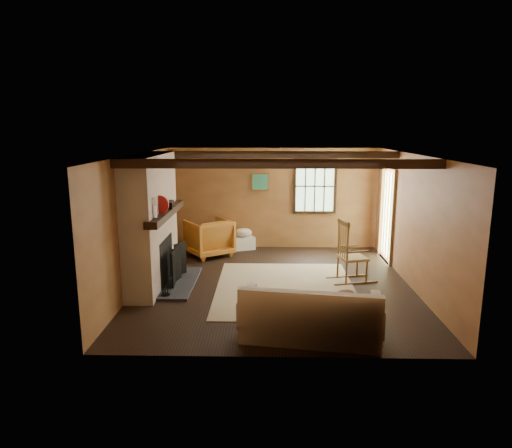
{
  "coord_description": "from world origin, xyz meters",
  "views": [
    {
      "loc": [
        -0.15,
        -8.08,
        2.85
      ],
      "look_at": [
        -0.35,
        0.4,
        1.07
      ],
      "focal_mm": 32.0,
      "sensor_mm": 36.0,
      "label": 1
    }
  ],
  "objects_px": {
    "fireplace": "(153,226)",
    "rocking_chair": "(350,255)",
    "sofa": "(311,319)",
    "laundry_basket": "(243,243)",
    "armchair": "(209,237)"
  },
  "relations": [
    {
      "from": "rocking_chair",
      "to": "armchair",
      "type": "bearing_deg",
      "value": 45.22
    },
    {
      "from": "sofa",
      "to": "armchair",
      "type": "distance_m",
      "value": 4.58
    },
    {
      "from": "sofa",
      "to": "laundry_basket",
      "type": "relative_size",
      "value": 4.06
    },
    {
      "from": "rocking_chair",
      "to": "sofa",
      "type": "bearing_deg",
      "value": 144.16
    },
    {
      "from": "rocking_chair",
      "to": "fireplace",
      "type": "bearing_deg",
      "value": 79.78
    },
    {
      "from": "fireplace",
      "to": "rocking_chair",
      "type": "height_order",
      "value": "fireplace"
    },
    {
      "from": "fireplace",
      "to": "rocking_chair",
      "type": "distance_m",
      "value": 3.72
    },
    {
      "from": "laundry_basket",
      "to": "armchair",
      "type": "bearing_deg",
      "value": -141.93
    },
    {
      "from": "sofa",
      "to": "armchair",
      "type": "height_order",
      "value": "armchair"
    },
    {
      "from": "rocking_chair",
      "to": "laundry_basket",
      "type": "xyz_separation_m",
      "value": [
        -2.14,
        2.3,
        -0.35
      ]
    },
    {
      "from": "fireplace",
      "to": "sofa",
      "type": "distance_m",
      "value": 3.57
    },
    {
      "from": "sofa",
      "to": "laundry_basket",
      "type": "distance_m",
      "value": 4.88
    },
    {
      "from": "rocking_chair",
      "to": "sofa",
      "type": "xyz_separation_m",
      "value": [
        -0.97,
        -2.44,
        -0.22
      ]
    },
    {
      "from": "sofa",
      "to": "laundry_basket",
      "type": "bearing_deg",
      "value": 112.52
    },
    {
      "from": "laundry_basket",
      "to": "armchair",
      "type": "distance_m",
      "value": 0.99
    }
  ]
}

